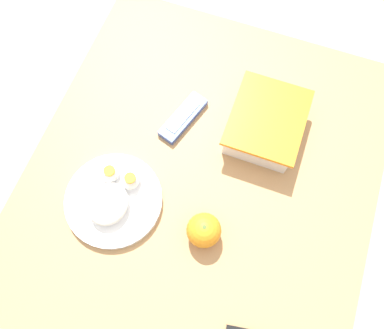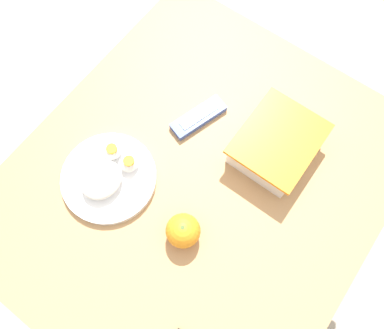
% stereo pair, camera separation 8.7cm
% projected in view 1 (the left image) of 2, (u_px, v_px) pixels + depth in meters
% --- Properties ---
extents(ground_plane, '(10.00, 10.00, 0.00)m').
position_uv_depth(ground_plane, '(197.00, 233.00, 1.63)').
color(ground_plane, '#B2A899').
extents(table, '(0.95, 0.82, 0.78)m').
position_uv_depth(table, '(200.00, 194.00, 1.04)').
color(table, '#AD7F51').
rests_on(table, ground_plane).
extents(food_container, '(0.21, 0.17, 0.07)m').
position_uv_depth(food_container, '(265.00, 124.00, 0.91)').
color(food_container, white).
rests_on(food_container, table).
extents(orange_fruit, '(0.08, 0.08, 0.08)m').
position_uv_depth(orange_fruit, '(204.00, 230.00, 0.82)').
color(orange_fruit, orange).
rests_on(orange_fruit, table).
extents(rice_plate, '(0.23, 0.23, 0.06)m').
position_uv_depth(rice_plate, '(113.00, 199.00, 0.86)').
color(rice_plate, white).
rests_on(rice_plate, table).
extents(candy_bar, '(0.15, 0.09, 0.02)m').
position_uv_depth(candy_bar, '(183.00, 118.00, 0.95)').
color(candy_bar, '#334C9E').
rests_on(candy_bar, table).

